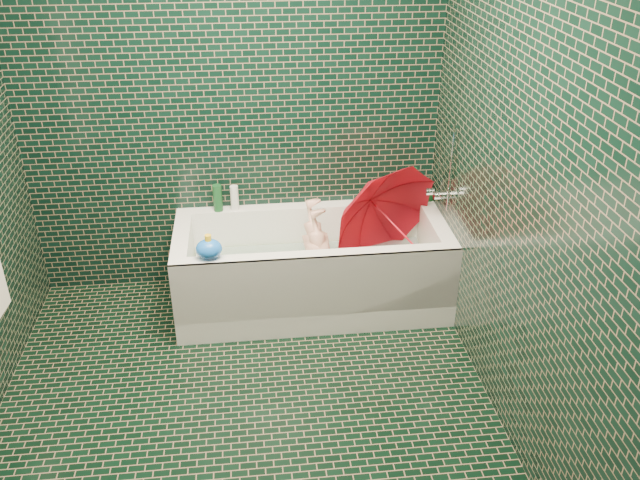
{
  "coord_description": "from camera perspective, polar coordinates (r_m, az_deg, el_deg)",
  "views": [
    {
      "loc": [
        0.08,
        -2.66,
        2.5
      ],
      "look_at": [
        0.48,
        0.82,
        0.57
      ],
      "focal_mm": 38.0,
      "sensor_mm": 36.0,
      "label": 1
    }
  ],
  "objects": [
    {
      "name": "soap_bottle_c",
      "position": [
        4.58,
        8.88,
        3.2
      ],
      "size": [
        0.16,
        0.16,
        0.18
      ],
      "primitive_type": "imported",
      "rotation": [
        0.0,
        0.0,
        -0.11
      ],
      "color": "#13451F",
      "rests_on": "bathtub"
    },
    {
      "name": "bottle_left_short",
      "position": [
        4.42,
        -7.21,
        3.54
      ],
      "size": [
        0.06,
        0.06,
        0.17
      ],
      "primitive_type": "cylinder",
      "rotation": [
        0.0,
        0.0,
        -0.29
      ],
      "color": "white",
      "rests_on": "bathtub"
    },
    {
      "name": "wall_right",
      "position": [
        3.19,
        16.66,
        4.43
      ],
      "size": [
        0.0,
        2.8,
        2.8
      ],
      "primitive_type": "plane",
      "rotation": [
        1.57,
        0.0,
        -1.57
      ],
      "color": "black",
      "rests_on": "floor"
    },
    {
      "name": "soap_bottle_a",
      "position": [
        4.59,
        8.9,
        3.28
      ],
      "size": [
        0.12,
        0.12,
        0.27
      ],
      "primitive_type": "imported",
      "rotation": [
        0.0,
        0.0,
        0.22
      ],
      "color": "white",
      "rests_on": "bathtub"
    },
    {
      "name": "umbrella",
      "position": [
        4.23,
        6.43,
        1.1
      ],
      "size": [
        0.96,
        1.09,
        0.87
      ],
      "primitive_type": "imported",
      "rotation": [
        0.28,
        -0.11,
        0.43
      ],
      "color": "red",
      "rests_on": "bathtub"
    },
    {
      "name": "bottle_left_tall",
      "position": [
        4.42,
        -8.61,
        3.52
      ],
      "size": [
        0.07,
        0.07,
        0.18
      ],
      "primitive_type": "cylinder",
      "rotation": [
        0.0,
        0.0,
        -0.17
      ],
      "color": "#13451F",
      "rests_on": "bathtub"
    },
    {
      "name": "wall_front",
      "position": [
        1.78,
        -7.41,
        -16.17
      ],
      "size": [
        2.8,
        0.0,
        2.8
      ],
      "primitive_type": "plane",
      "rotation": [
        -1.57,
        0.0,
        0.0
      ],
      "color": "black",
      "rests_on": "floor"
    },
    {
      "name": "bath_mat",
      "position": [
        4.39,
        -0.67,
        -3.53
      ],
      "size": [
        1.35,
        0.47,
        0.01
      ],
      "primitive_type": "cube",
      "color": "green",
      "rests_on": "bathtub"
    },
    {
      "name": "bottle_right_tall",
      "position": [
        4.52,
        7.72,
        4.62
      ],
      "size": [
        0.07,
        0.07,
        0.24
      ],
      "primitive_type": "cylinder",
      "rotation": [
        0.0,
        0.0,
        -0.35
      ],
      "color": "#13451F",
      "rests_on": "bathtub"
    },
    {
      "name": "soap_bottle_b",
      "position": [
        4.6,
        8.71,
        3.35
      ],
      "size": [
        0.08,
        0.08,
        0.17
      ],
      "primitive_type": "imported",
      "rotation": [
        0.0,
        0.0,
        -0.04
      ],
      "color": "#431C6B",
      "rests_on": "bathtub"
    },
    {
      "name": "water",
      "position": [
        4.31,
        -0.69,
        -1.91
      ],
      "size": [
        1.48,
        0.53,
        0.0
      ],
      "primitive_type": "cube",
      "color": "silver",
      "rests_on": "bathtub"
    },
    {
      "name": "bathtub",
      "position": [
        4.34,
        -0.65,
        -3.03
      ],
      "size": [
        1.7,
        0.75,
        0.55
      ],
      "color": "white",
      "rests_on": "floor"
    },
    {
      "name": "rubber_duck",
      "position": [
        4.55,
        5.44,
        3.81
      ],
      "size": [
        0.11,
        0.08,
        0.09
      ],
      "rotation": [
        0.0,
        0.0,
        0.12
      ],
      "color": "yellow",
      "rests_on": "bathtub"
    },
    {
      "name": "wall_back",
      "position": [
        4.25,
        -7.47,
        11.44
      ],
      "size": [
        2.8,
        0.0,
        2.8
      ],
      "primitive_type": "plane",
      "rotation": [
        1.57,
        0.0,
        0.0
      ],
      "color": "black",
      "rests_on": "floor"
    },
    {
      "name": "bath_toy",
      "position": [
        3.88,
        -9.34,
        -0.72
      ],
      "size": [
        0.19,
        0.17,
        0.15
      ],
      "rotation": [
        0.0,
        0.0,
        -0.42
      ],
      "color": "blue",
      "rests_on": "bathtub"
    },
    {
      "name": "bottle_right_pump",
      "position": [
        4.57,
        8.94,
        4.27
      ],
      "size": [
        0.06,
        0.06,
        0.17
      ],
      "primitive_type": "cylinder",
      "rotation": [
        0.0,
        0.0,
        -0.36
      ],
      "color": "silver",
      "rests_on": "bathtub"
    },
    {
      "name": "floor",
      "position": [
        3.65,
        -6.19,
        -14.61
      ],
      "size": [
        2.8,
        2.8,
        0.0
      ],
      "primitive_type": "plane",
      "color": "black",
      "rests_on": "ground"
    },
    {
      "name": "faucet",
      "position": [
        4.23,
        10.34,
        4.22
      ],
      "size": [
        0.18,
        0.19,
        0.55
      ],
      "color": "silver",
      "rests_on": "wall_right"
    },
    {
      "name": "child",
      "position": [
        4.28,
        0.17,
        -1.99
      ],
      "size": [
        0.84,
        0.31,
        0.29
      ],
      "primitive_type": "imported",
      "rotation": [
        -1.45,
        0.0,
        -1.56
      ],
      "color": "#DB9E89",
      "rests_on": "bathtub"
    }
  ]
}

